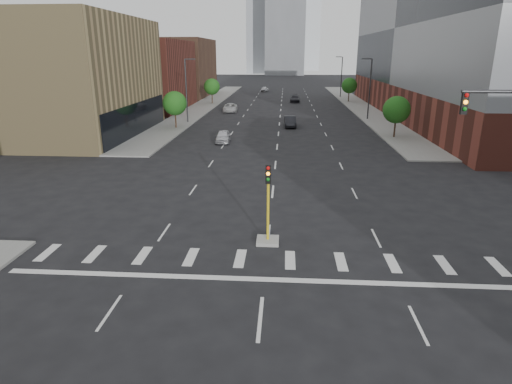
# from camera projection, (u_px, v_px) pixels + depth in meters

# --- Properties ---
(ground) EXTENTS (400.00, 400.00, 0.00)m
(ground) POSITION_uv_depth(u_px,v_px,m) (257.00, 352.00, 14.69)
(ground) COLOR black
(ground) RESTS_ON ground
(sidewalk_left_far) EXTENTS (5.00, 92.00, 0.15)m
(sidewalk_left_far) POSITION_uv_depth(u_px,v_px,m) (207.00, 104.00, 85.83)
(sidewalk_left_far) COLOR gray
(sidewalk_left_far) RESTS_ON ground
(sidewalk_right_far) EXTENTS (5.00, 92.00, 0.15)m
(sidewalk_right_far) POSITION_uv_depth(u_px,v_px,m) (358.00, 105.00, 83.91)
(sidewalk_right_far) COLOR gray
(sidewalk_right_far) RESTS_ON ground
(building_left_mid) EXTENTS (20.00, 24.00, 14.00)m
(building_left_mid) POSITION_uv_depth(u_px,v_px,m) (54.00, 77.00, 52.23)
(building_left_mid) COLOR tan
(building_left_mid) RESTS_ON ground
(building_left_far_a) EXTENTS (20.00, 22.00, 12.00)m
(building_left_far_a) POSITION_uv_depth(u_px,v_px,m) (129.00, 75.00, 77.21)
(building_left_far_a) COLOR brown
(building_left_far_a) RESTS_ON ground
(building_left_far_b) EXTENTS (20.00, 24.00, 13.00)m
(building_left_far_b) POSITION_uv_depth(u_px,v_px,m) (167.00, 68.00, 101.72)
(building_left_far_b) COLOR brown
(building_left_far_b) RESTS_ON ground
(building_right_main) EXTENTS (24.00, 70.00, 22.00)m
(building_right_main) POSITION_uv_depth(u_px,v_px,m) (472.00, 45.00, 66.31)
(building_right_main) COLOR brown
(building_right_main) RESTS_ON ground
(tower_left) EXTENTS (22.00, 22.00, 70.00)m
(tower_left) POSITION_uv_depth(u_px,v_px,m) (270.00, 0.00, 213.09)
(tower_left) COLOR #B2B7BC
(tower_left) RESTS_ON ground
(tower_mid) EXTENTS (18.00, 18.00, 44.00)m
(tower_mid) POSITION_uv_depth(u_px,v_px,m) (285.00, 25.00, 197.63)
(tower_mid) COLOR slate
(tower_mid) RESTS_ON ground
(median_traffic_signal) EXTENTS (1.20, 1.20, 4.40)m
(median_traffic_signal) POSITION_uv_depth(u_px,v_px,m) (268.00, 226.00, 22.89)
(median_traffic_signal) COLOR #999993
(median_traffic_signal) RESTS_ON ground
(streetlight_right_a) EXTENTS (1.60, 0.22, 9.07)m
(streetlight_right_a) POSITION_uv_depth(u_px,v_px,m) (369.00, 86.00, 64.45)
(streetlight_right_a) COLOR #2D2D30
(streetlight_right_a) RESTS_ON ground
(streetlight_right_b) EXTENTS (1.60, 0.22, 9.07)m
(streetlight_right_b) POSITION_uv_depth(u_px,v_px,m) (341.00, 75.00, 97.66)
(streetlight_right_b) COLOR #2D2D30
(streetlight_right_b) RESTS_ON ground
(streetlight_left) EXTENTS (1.60, 0.22, 9.07)m
(streetlight_left) POSITION_uv_depth(u_px,v_px,m) (187.00, 88.00, 61.43)
(streetlight_left) COLOR #2D2D30
(streetlight_left) RESTS_ON ground
(tree_left_near) EXTENTS (3.20, 3.20, 4.85)m
(tree_left_near) POSITION_uv_depth(u_px,v_px,m) (175.00, 103.00, 57.23)
(tree_left_near) COLOR #382619
(tree_left_near) RESTS_ON ground
(tree_left_far) EXTENTS (3.20, 3.20, 4.85)m
(tree_left_far) POSITION_uv_depth(u_px,v_px,m) (212.00, 87.00, 85.69)
(tree_left_far) COLOR #382619
(tree_left_far) RESTS_ON ground
(tree_right_near) EXTENTS (3.20, 3.20, 4.85)m
(tree_right_near) POSITION_uv_depth(u_px,v_px,m) (397.00, 110.00, 50.69)
(tree_right_near) COLOR #382619
(tree_right_near) RESTS_ON ground
(tree_right_far) EXTENTS (3.20, 3.20, 4.85)m
(tree_right_far) POSITION_uv_depth(u_px,v_px,m) (349.00, 86.00, 88.64)
(tree_right_far) COLOR #382619
(tree_right_far) RESTS_ON ground
(car_near_left) EXTENTS (1.81, 4.05, 1.35)m
(car_near_left) POSITION_uv_depth(u_px,v_px,m) (223.00, 136.00, 49.13)
(car_near_left) COLOR silver
(car_near_left) RESTS_ON ground
(car_mid_right) EXTENTS (1.75, 4.49, 1.46)m
(car_mid_right) POSITION_uv_depth(u_px,v_px,m) (290.00, 122.00, 59.41)
(car_mid_right) COLOR black
(car_mid_right) RESTS_ON ground
(car_far_left) EXTENTS (2.70, 5.26, 1.42)m
(car_far_left) POSITION_uv_depth(u_px,v_px,m) (230.00, 108.00, 74.78)
(car_far_left) COLOR #B9B9B9
(car_far_left) RESTS_ON ground
(car_deep_right) EXTENTS (1.99, 4.82, 1.40)m
(car_deep_right) POSITION_uv_depth(u_px,v_px,m) (295.00, 99.00, 89.42)
(car_deep_right) COLOR black
(car_deep_right) RESTS_ON ground
(car_distant) EXTENTS (2.18, 4.09, 1.33)m
(car_distant) POSITION_uv_depth(u_px,v_px,m) (265.00, 89.00, 113.81)
(car_distant) COLOR silver
(car_distant) RESTS_ON ground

